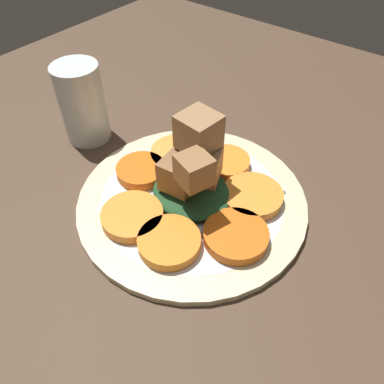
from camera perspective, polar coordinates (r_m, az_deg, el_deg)
The scene contains 12 objects.
table_slab at distance 52.06cm, azimuth -0.00°, elevation -2.38°, with size 120.00×120.00×2.00cm, color #4C3828.
plate at distance 50.94cm, azimuth -0.00°, elevation -1.24°, with size 30.84×30.84×1.05cm.
carrot_slice_0 at distance 44.94cm, azimuth -3.49°, elevation -7.57°, with size 7.61×7.61×1.37cm, color orange.
carrot_slice_1 at distance 45.74cm, azimuth 6.70°, elevation -6.59°, with size 7.95×7.95×1.37cm, color #D76115.
carrot_slice_2 at distance 50.36cm, azimuth 9.17°, elevation -0.61°, with size 8.08×8.08×1.37cm, color orange.
carrot_slice_3 at distance 54.84cm, azimuth 5.14°, elevation 4.53°, with size 6.92×6.92×1.37cm, color orange.
carrot_slice_4 at distance 55.99cm, azimuth -2.00°, elevation 5.73°, with size 8.46×8.46×1.37cm, color orange.
carrot_slice_5 at distance 53.80cm, azimuth -7.73°, elevation 3.27°, with size 7.07×7.07×1.37cm, color #D45F12.
carrot_slice_6 at distance 47.96cm, azimuth -9.09°, elevation -3.65°, with size 7.89×7.89×1.37cm, color orange.
center_pile at distance 48.23cm, azimuth 0.31°, elevation 3.24°, with size 10.88×10.13×11.20cm.
fork at distance 54.19cm, azimuth 4.45°, elevation 3.29°, with size 20.04×3.65×0.40cm.
water_glass at distance 61.30cm, azimuth -16.37°, elevation 12.82°, with size 7.00×7.00×12.35cm.
Camera 1 is at (-21.47, 27.31, 39.78)cm, focal length 35.00 mm.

